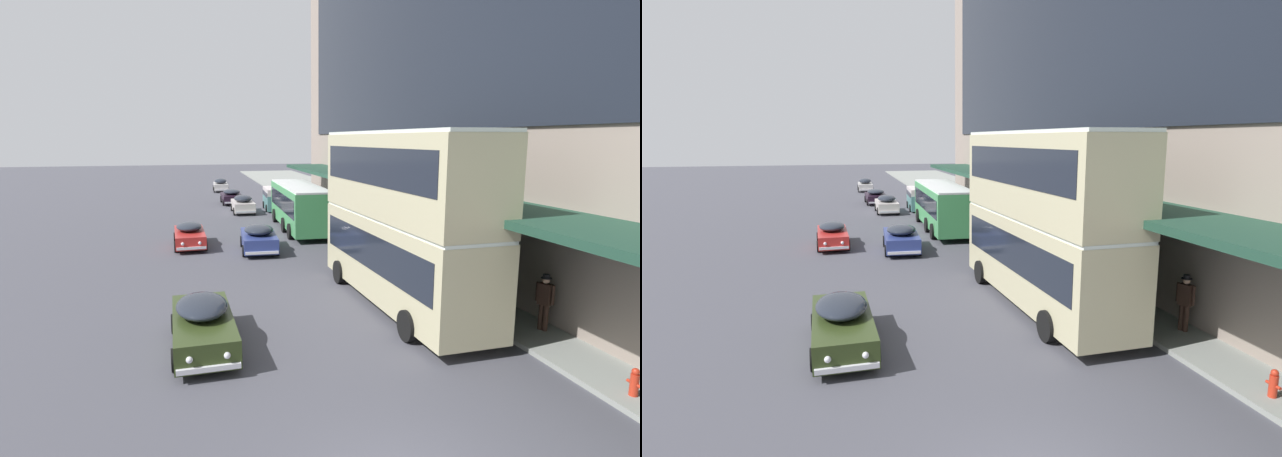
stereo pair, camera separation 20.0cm
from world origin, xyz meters
TOP-DOWN VIEW (x-y plane):
  - transit_bus_kerbside_front at (3.84, 26.36)m, footprint 2.95×10.65m
  - transit_bus_kerbside_rear at (4.00, 9.56)m, footprint 2.90×10.42m
  - sedan_lead_mid at (0.43, 41.89)m, footprint 2.04×4.53m
  - sedan_second_near at (-3.62, 22.48)m, footprint 1.92×4.63m
  - sedan_far_back at (0.16, 20.24)m, footprint 2.16×4.55m
  - sedan_oncoming_rear at (0.85, 35.46)m, footprint 1.88×4.47m
  - sedan_trailing_near at (0.13, 54.30)m, footprint 1.84×4.68m
  - sedan_lead_near at (-3.27, 7.50)m, footprint 1.99×4.80m
  - vw_van at (3.83, 36.77)m, footprint 2.05×4.62m
  - pedestrian_at_kerb at (7.38, 5.73)m, footprint 0.38×0.58m
  - fire_hydrant at (6.66, 1.58)m, footprint 0.20×0.40m

SIDE VIEW (x-z plane):
  - fire_hydrant at x=6.66m, z-range 0.14..0.84m
  - sedan_second_near at x=-3.62m, z-range 0.00..1.42m
  - sedan_lead_mid at x=0.43m, z-range 0.00..1.45m
  - sedan_lead_near at x=-3.27m, z-range 0.00..1.50m
  - sedan_far_back at x=0.16m, z-range 0.00..1.52m
  - sedan_oncoming_rear at x=0.85m, z-range -0.01..1.54m
  - sedan_trailing_near at x=0.13m, z-range -0.02..1.56m
  - vw_van at x=3.83m, z-range 0.12..2.08m
  - pedestrian_at_kerb at x=7.38m, z-range 0.25..2.11m
  - transit_bus_kerbside_front at x=3.84m, z-range 0.23..3.36m
  - transit_bus_kerbside_rear at x=4.00m, z-range 0.25..6.79m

